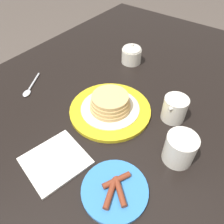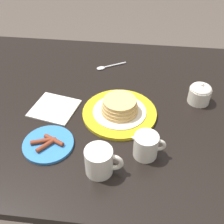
{
  "view_description": "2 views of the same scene",
  "coord_description": "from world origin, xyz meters",
  "px_view_note": "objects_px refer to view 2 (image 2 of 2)",
  "views": [
    {
      "loc": [
        -0.42,
        -0.36,
        1.24
      ],
      "look_at": [
        -0.05,
        -0.08,
        0.77
      ],
      "focal_mm": 35.0,
      "sensor_mm": 36.0,
      "label": 1
    },
    {
      "loc": [
        0.03,
        -0.79,
        1.39
      ],
      "look_at": [
        -0.05,
        -0.08,
        0.77
      ],
      "focal_mm": 45.0,
      "sensor_mm": 36.0,
      "label": 2
    }
  ],
  "objects_px": {
    "napkin": "(54,108)",
    "spoon": "(106,67)",
    "creamer_pitcher": "(146,145)",
    "side_plate_bacon": "(48,144)",
    "pancake_plate": "(120,110)",
    "sugar_bowl": "(200,93)",
    "coffee_mug": "(100,161)"
  },
  "relations": [
    {
      "from": "napkin",
      "to": "spoon",
      "type": "xyz_separation_m",
      "value": [
        0.15,
        0.29,
        0.0
      ]
    },
    {
      "from": "creamer_pitcher",
      "to": "side_plate_bacon",
      "type": "bearing_deg",
      "value": 179.66
    },
    {
      "from": "creamer_pitcher",
      "to": "napkin",
      "type": "distance_m",
      "value": 0.37
    },
    {
      "from": "pancake_plate",
      "to": "sugar_bowl",
      "type": "distance_m",
      "value": 0.3
    },
    {
      "from": "sugar_bowl",
      "to": "side_plate_bacon",
      "type": "bearing_deg",
      "value": -150.5
    },
    {
      "from": "spoon",
      "to": "napkin",
      "type": "bearing_deg",
      "value": -116.83
    },
    {
      "from": "pancake_plate",
      "to": "creamer_pitcher",
      "type": "bearing_deg",
      "value": -61.59
    },
    {
      "from": "side_plate_bacon",
      "to": "sugar_bowl",
      "type": "xyz_separation_m",
      "value": [
        0.49,
        0.28,
        0.03
      ]
    },
    {
      "from": "creamer_pitcher",
      "to": "spoon",
      "type": "bearing_deg",
      "value": 110.86
    },
    {
      "from": "pancake_plate",
      "to": "side_plate_bacon",
      "type": "xyz_separation_m",
      "value": [
        -0.21,
        -0.17,
        -0.01
      ]
    },
    {
      "from": "creamer_pitcher",
      "to": "spoon",
      "type": "distance_m",
      "value": 0.5
    },
    {
      "from": "creamer_pitcher",
      "to": "sugar_bowl",
      "type": "distance_m",
      "value": 0.34
    },
    {
      "from": "coffee_mug",
      "to": "creamer_pitcher",
      "type": "bearing_deg",
      "value": 31.02
    },
    {
      "from": "pancake_plate",
      "to": "coffee_mug",
      "type": "relative_size",
      "value": 2.38
    },
    {
      "from": "sugar_bowl",
      "to": "spoon",
      "type": "xyz_separation_m",
      "value": [
        -0.37,
        0.19,
        -0.03
      ]
    },
    {
      "from": "coffee_mug",
      "to": "spoon",
      "type": "xyz_separation_m",
      "value": [
        -0.05,
        0.54,
        -0.04
      ]
    },
    {
      "from": "pancake_plate",
      "to": "napkin",
      "type": "relative_size",
      "value": 1.45
    },
    {
      "from": "side_plate_bacon",
      "to": "coffee_mug",
      "type": "relative_size",
      "value": 1.46
    },
    {
      "from": "pancake_plate",
      "to": "spoon",
      "type": "xyz_separation_m",
      "value": [
        -0.09,
        0.3,
        -0.02
      ]
    },
    {
      "from": "pancake_plate",
      "to": "coffee_mug",
      "type": "xyz_separation_m",
      "value": [
        -0.03,
        -0.25,
        0.02
      ]
    },
    {
      "from": "side_plate_bacon",
      "to": "napkin",
      "type": "height_order",
      "value": "side_plate_bacon"
    },
    {
      "from": "pancake_plate",
      "to": "spoon",
      "type": "distance_m",
      "value": 0.31
    },
    {
      "from": "coffee_mug",
      "to": "spoon",
      "type": "relative_size",
      "value": 0.86
    },
    {
      "from": "side_plate_bacon",
      "to": "creamer_pitcher",
      "type": "xyz_separation_m",
      "value": [
        0.3,
        -0.0,
        0.03
      ]
    },
    {
      "from": "side_plate_bacon",
      "to": "spoon",
      "type": "xyz_separation_m",
      "value": [
        0.12,
        0.47,
        -0.0
      ]
    },
    {
      "from": "creamer_pitcher",
      "to": "pancake_plate",
      "type": "bearing_deg",
      "value": 118.41
    },
    {
      "from": "coffee_mug",
      "to": "sugar_bowl",
      "type": "relative_size",
      "value": 1.31
    },
    {
      "from": "sugar_bowl",
      "to": "napkin",
      "type": "height_order",
      "value": "sugar_bowl"
    },
    {
      "from": "coffee_mug",
      "to": "sugar_bowl",
      "type": "xyz_separation_m",
      "value": [
        0.31,
        0.35,
        -0.0
      ]
    },
    {
      "from": "spoon",
      "to": "side_plate_bacon",
      "type": "bearing_deg",
      "value": -104.47
    },
    {
      "from": "sugar_bowl",
      "to": "napkin",
      "type": "relative_size",
      "value": 0.46
    },
    {
      "from": "sugar_bowl",
      "to": "spoon",
      "type": "height_order",
      "value": "sugar_bowl"
    }
  ]
}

